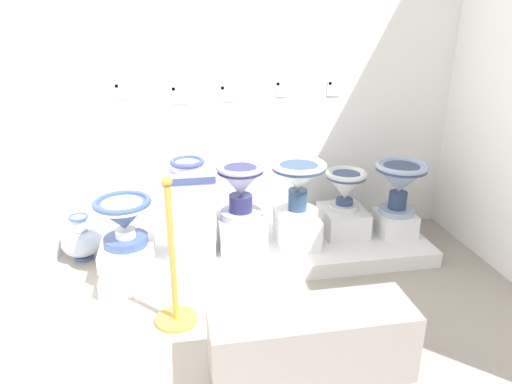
{
  "coord_description": "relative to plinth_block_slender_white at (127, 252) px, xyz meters",
  "views": [
    {
      "loc": [
        0.94,
        -1.15,
        1.86
      ],
      "look_at": [
        1.54,
        2.15,
        0.56
      ],
      "focal_mm": 33.51,
      "sensor_mm": 36.0,
      "label": 1
    }
  ],
  "objects": [
    {
      "name": "wall_back",
      "position": [
        1.08,
        0.54,
        1.31
      ],
      "size": [
        3.5,
        0.06,
        2.98
      ],
      "primitive_type": "cube",
      "color": "white",
      "rests_on": "ground_plane"
    },
    {
      "name": "antique_toilet_rightmost",
      "position": [
        1.29,
        0.03,
        0.47
      ],
      "size": [
        0.42,
        0.42,
        0.42
      ],
      "color": "white",
      "rests_on": "plinth_block_rightmost"
    },
    {
      "name": "info_placard_fourth",
      "position": [
        1.26,
        0.5,
        1.07
      ],
      "size": [
        0.09,
        0.01,
        0.12
      ],
      "color": "white"
    },
    {
      "name": "plinth_block_broad_patterned",
      "position": [
        2.12,
        0.05,
        0.03
      ],
      "size": [
        0.29,
        0.29,
        0.18
      ],
      "primitive_type": "cube",
      "color": "white",
      "rests_on": "display_platform"
    },
    {
      "name": "info_placard_second",
      "position": [
        0.45,
        0.5,
        1.05
      ],
      "size": [
        0.13,
        0.01,
        0.14
      ],
      "color": "white"
    },
    {
      "name": "antique_toilet_leftmost",
      "position": [
        1.72,
        0.17,
        0.34
      ],
      "size": [
        0.33,
        0.33,
        0.33
      ],
      "color": "white",
      "rests_on": "plinth_block_leftmost"
    },
    {
      "name": "info_placard_first",
      "position": [
        0.03,
        0.5,
        1.09
      ],
      "size": [
        0.13,
        0.01,
        0.12
      ],
      "color": "white"
    },
    {
      "name": "antique_toilet_broad_patterned",
      "position": [
        2.12,
        0.05,
        0.41
      ],
      "size": [
        0.41,
        0.41,
        0.42
      ],
      "color": "#9EAFD2",
      "rests_on": "plinth_block_broad_patterned"
    },
    {
      "name": "antique_toilet_slender_white",
      "position": [
        0.0,
        0.0,
        0.29
      ],
      "size": [
        0.41,
        0.41,
        0.35
      ],
      "color": "#384F85",
      "rests_on": "plinth_block_slender_white"
    },
    {
      "name": "antique_toilet_tall_cobalt",
      "position": [
        0.47,
        0.01,
        0.44
      ],
      "size": [
        0.37,
        0.28,
        0.47
      ],
      "color": "#B6BACF",
      "rests_on": "plinth_block_tall_cobalt"
    },
    {
      "name": "info_placard_fifth",
      "position": [
        1.69,
        0.5,
        1.07
      ],
      "size": [
        0.11,
        0.01,
        0.13
      ],
      "color": "white"
    },
    {
      "name": "decorative_vase_corner",
      "position": [
        -0.37,
        0.3,
        -0.03
      ],
      "size": [
        0.31,
        0.31,
        0.37
      ],
      "color": "#3C5896",
      "rests_on": "ground_plane"
    },
    {
      "name": "plinth_block_rightmost",
      "position": [
        1.29,
        0.03,
        0.06
      ],
      "size": [
        0.3,
        0.4,
        0.24
      ],
      "primitive_type": "cube",
      "color": "white",
      "rests_on": "display_platform"
    },
    {
      "name": "plinth_block_pale_glazed",
      "position": [
        0.85,
        0.05,
        0.06
      ],
      "size": [
        0.35,
        0.36,
        0.25
      ],
      "primitive_type": "cube",
      "color": "white",
      "rests_on": "display_platform"
    },
    {
      "name": "stanchion_post_near_left",
      "position": [
        0.33,
        -0.65,
        0.09
      ],
      "size": [
        0.27,
        0.27,
        0.98
      ],
      "color": "gold",
      "rests_on": "ground_plane"
    },
    {
      "name": "display_platform",
      "position": [
        1.08,
        0.07,
        -0.12
      ],
      "size": [
        2.52,
        0.83,
        0.12
      ],
      "primitive_type": "cube",
      "color": "white",
      "rests_on": "ground_plane"
    },
    {
      "name": "antique_toilet_pale_glazed",
      "position": [
        0.85,
        0.05,
        0.45
      ],
      "size": [
        0.36,
        0.36,
        0.42
      ],
      "color": "#AEB0E1",
      "rests_on": "plinth_block_pale_glazed"
    },
    {
      "name": "info_placard_third",
      "position": [
        0.83,
        0.5,
        1.05
      ],
      "size": [
        0.12,
        0.01,
        0.13
      ],
      "color": "white"
    },
    {
      "name": "plinth_block_tall_cobalt",
      "position": [
        0.47,
        0.01,
        0.07
      ],
      "size": [
        0.33,
        0.31,
        0.26
      ],
      "primitive_type": "cube",
      "color": "white",
      "rests_on": "display_platform"
    },
    {
      "name": "plinth_block_slender_white",
      "position": [
        0.0,
        0.0,
        0.0
      ],
      "size": [
        0.39,
        0.39,
        0.12
      ],
      "primitive_type": "cube",
      "color": "white",
      "rests_on": "display_platform"
    },
    {
      "name": "museum_bench",
      "position": [
        1.03,
        -1.24,
        0.02
      ],
      "size": [
        1.08,
        0.36,
        0.4
      ],
      "primitive_type": "cube",
      "color": "gray",
      "rests_on": "ground_plane"
    },
    {
      "name": "plinth_block_leftmost",
      "position": [
        1.72,
        0.17,
        0.04
      ],
      "size": [
        0.34,
        0.4,
        0.2
      ],
      "primitive_type": "cube",
      "color": "white",
      "rests_on": "display_platform"
    }
  ]
}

